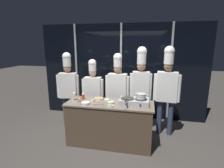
{
  "coord_description": "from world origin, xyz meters",
  "views": [
    {
      "loc": [
        0.76,
        -3.4,
        2.14
      ],
      "look_at": [
        0.0,
        0.25,
        1.28
      ],
      "focal_mm": 28.0,
      "sensor_mm": 36.0,
      "label": 1
    }
  ],
  "objects_px": {
    "frying_pan": "(127,97)",
    "squeeze_bottle_chili": "(83,96)",
    "squeeze_bottle_oil": "(74,96)",
    "prep_bowl_scallions": "(111,106)",
    "prep_bowl_noodles": "(107,100)",
    "prep_bowl_ginger": "(111,103)",
    "chef_line": "(118,87)",
    "stock_pot": "(141,96)",
    "chef_apprentice": "(167,86)",
    "portable_stove": "(134,101)",
    "prep_bowl_rice": "(85,103)",
    "chef_pastry": "(141,83)",
    "prep_bowl_soy_glaze": "(76,100)",
    "prep_bowl_mushrooms": "(92,101)",
    "chef_head": "(68,85)",
    "prep_bowl_carrots": "(99,99)",
    "chef_sous": "(93,89)",
    "serving_spoon_slotted": "(101,104)"
  },
  "relations": [
    {
      "from": "prep_bowl_mushrooms",
      "to": "prep_bowl_noodles",
      "type": "distance_m",
      "value": 0.32
    },
    {
      "from": "squeeze_bottle_oil",
      "to": "prep_bowl_scallions",
      "type": "distance_m",
      "value": 0.94
    },
    {
      "from": "stock_pot",
      "to": "prep_bowl_rice",
      "type": "height_order",
      "value": "stock_pot"
    },
    {
      "from": "squeeze_bottle_chili",
      "to": "prep_bowl_mushrooms",
      "type": "xyz_separation_m",
      "value": [
        0.25,
        -0.1,
        -0.05
      ]
    },
    {
      "from": "prep_bowl_noodles",
      "to": "chef_line",
      "type": "height_order",
      "value": "chef_line"
    },
    {
      "from": "squeeze_bottle_chili",
      "to": "chef_sous",
      "type": "distance_m",
      "value": 0.59
    },
    {
      "from": "prep_bowl_ginger",
      "to": "prep_bowl_carrots",
      "type": "height_order",
      "value": "prep_bowl_ginger"
    },
    {
      "from": "prep_bowl_soy_glaze",
      "to": "prep_bowl_mushrooms",
      "type": "bearing_deg",
      "value": 11.05
    },
    {
      "from": "squeeze_bottle_oil",
      "to": "prep_bowl_carrots",
      "type": "xyz_separation_m",
      "value": [
        0.53,
        0.12,
        -0.07
      ]
    },
    {
      "from": "chef_apprentice",
      "to": "chef_head",
      "type": "bearing_deg",
      "value": 6.29
    },
    {
      "from": "prep_bowl_rice",
      "to": "chef_pastry",
      "type": "relative_size",
      "value": 0.08
    },
    {
      "from": "squeeze_bottle_oil",
      "to": "prep_bowl_soy_glaze",
      "type": "distance_m",
      "value": 0.15
    },
    {
      "from": "chef_head",
      "to": "chef_pastry",
      "type": "bearing_deg",
      "value": 171.41
    },
    {
      "from": "stock_pot",
      "to": "squeeze_bottle_chili",
      "type": "height_order",
      "value": "stock_pot"
    },
    {
      "from": "chef_sous",
      "to": "stock_pot",
      "type": "bearing_deg",
      "value": 148.3
    },
    {
      "from": "frying_pan",
      "to": "squeeze_bottle_chili",
      "type": "distance_m",
      "value": 1.01
    },
    {
      "from": "prep_bowl_scallions",
      "to": "prep_bowl_soy_glaze",
      "type": "xyz_separation_m",
      "value": [
        -0.81,
        0.18,
        0.01
      ]
    },
    {
      "from": "prep_bowl_rice",
      "to": "prep_bowl_noodles",
      "type": "bearing_deg",
      "value": 41.86
    },
    {
      "from": "chef_line",
      "to": "prep_bowl_mushrooms",
      "type": "bearing_deg",
      "value": 61.21
    },
    {
      "from": "squeeze_bottle_chili",
      "to": "chef_line",
      "type": "distance_m",
      "value": 0.92
    },
    {
      "from": "chef_sous",
      "to": "chef_pastry",
      "type": "xyz_separation_m",
      "value": [
        1.2,
        0.0,
        0.22
      ]
    },
    {
      "from": "portable_stove",
      "to": "chef_sous",
      "type": "bearing_deg",
      "value": 148.39
    },
    {
      "from": "prep_bowl_rice",
      "to": "chef_head",
      "type": "relative_size",
      "value": 0.09
    },
    {
      "from": "prep_bowl_scallions",
      "to": "chef_pastry",
      "type": "relative_size",
      "value": 0.05
    },
    {
      "from": "prep_bowl_mushrooms",
      "to": "prep_bowl_carrots",
      "type": "bearing_deg",
      "value": 56.59
    },
    {
      "from": "frying_pan",
      "to": "squeeze_bottle_oil",
      "type": "height_order",
      "value": "squeeze_bottle_oil"
    },
    {
      "from": "stock_pot",
      "to": "squeeze_bottle_chili",
      "type": "bearing_deg",
      "value": 175.87
    },
    {
      "from": "prep_bowl_soy_glaze",
      "to": "chef_apprentice",
      "type": "height_order",
      "value": "chef_apprentice"
    },
    {
      "from": "prep_bowl_ginger",
      "to": "prep_bowl_soy_glaze",
      "type": "height_order",
      "value": "prep_bowl_ginger"
    },
    {
      "from": "stock_pot",
      "to": "prep_bowl_ginger",
      "type": "height_order",
      "value": "stock_pot"
    },
    {
      "from": "chef_sous",
      "to": "chef_pastry",
      "type": "bearing_deg",
      "value": 177.1
    },
    {
      "from": "prep_bowl_noodles",
      "to": "chef_sous",
      "type": "xyz_separation_m",
      "value": [
        -0.5,
        0.57,
        0.07
      ]
    },
    {
      "from": "stock_pot",
      "to": "prep_bowl_soy_glaze",
      "type": "height_order",
      "value": "stock_pot"
    },
    {
      "from": "squeeze_bottle_oil",
      "to": "prep_bowl_scallions",
      "type": "height_order",
      "value": "squeeze_bottle_oil"
    },
    {
      "from": "squeeze_bottle_oil",
      "to": "chef_line",
      "type": "xyz_separation_m",
      "value": [
        0.85,
        0.69,
        0.08
      ]
    },
    {
      "from": "prep_bowl_mushrooms",
      "to": "chef_sous",
      "type": "bearing_deg",
      "value": 106.63
    },
    {
      "from": "prep_bowl_carrots",
      "to": "serving_spoon_slotted",
      "type": "xyz_separation_m",
      "value": [
        0.12,
        -0.32,
        -0.02
      ]
    },
    {
      "from": "squeeze_bottle_chili",
      "to": "prep_bowl_noodles",
      "type": "xyz_separation_m",
      "value": [
        0.54,
        0.01,
        -0.05
      ]
    },
    {
      "from": "squeeze_bottle_oil",
      "to": "prep_bowl_ginger",
      "type": "height_order",
      "value": "squeeze_bottle_oil"
    },
    {
      "from": "prep_bowl_soy_glaze",
      "to": "prep_bowl_noodles",
      "type": "bearing_deg",
      "value": 15.94
    },
    {
      "from": "prep_bowl_ginger",
      "to": "prep_bowl_noodles",
      "type": "relative_size",
      "value": 1.16
    },
    {
      "from": "serving_spoon_slotted",
      "to": "chef_sous",
      "type": "height_order",
      "value": "chef_sous"
    },
    {
      "from": "prep_bowl_carrots",
      "to": "chef_pastry",
      "type": "xyz_separation_m",
      "value": [
        0.89,
        0.53,
        0.28
      ]
    },
    {
      "from": "serving_spoon_slotted",
      "to": "prep_bowl_rice",
      "type": "bearing_deg",
      "value": -169.8
    },
    {
      "from": "chef_head",
      "to": "chef_pastry",
      "type": "relative_size",
      "value": 0.93
    },
    {
      "from": "squeeze_bottle_oil",
      "to": "chef_sous",
      "type": "height_order",
      "value": "chef_sous"
    },
    {
      "from": "chef_apprentice",
      "to": "portable_stove",
      "type": "bearing_deg",
      "value": 48.15
    },
    {
      "from": "chef_sous",
      "to": "chef_line",
      "type": "relative_size",
      "value": 0.92
    },
    {
      "from": "squeeze_bottle_chili",
      "to": "prep_bowl_noodles",
      "type": "relative_size",
      "value": 1.34
    },
    {
      "from": "chef_pastry",
      "to": "chef_apprentice",
      "type": "distance_m",
      "value": 0.6
    }
  ]
}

